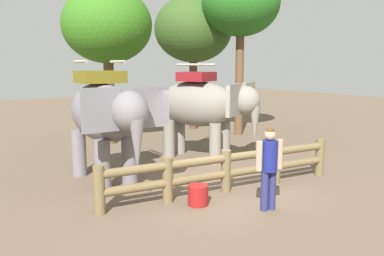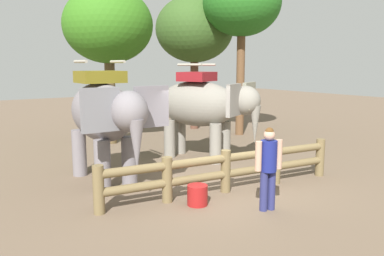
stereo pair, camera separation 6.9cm
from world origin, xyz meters
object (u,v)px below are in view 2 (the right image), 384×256
at_px(tree_far_right, 194,30).
at_px(elephant_near_left, 105,115).
at_px(tourist_woman_in_black, 268,163).
at_px(feed_bucket, 197,195).
at_px(log_fence, 226,168).
at_px(elephant_center, 203,106).
at_px(tree_far_left, 108,26).
at_px(tree_back_center, 242,4).

bearing_deg(tree_far_right, elephant_near_left, -138.94).
relative_size(tourist_woman_in_black, feed_bucket, 3.94).
bearing_deg(log_fence, feed_bucket, -161.68).
bearing_deg(elephant_near_left, elephant_center, 11.65).
bearing_deg(tree_far_left, log_fence, -90.52).
bearing_deg(log_fence, tree_back_center, 46.65).
xyz_separation_m(elephant_near_left, tree_back_center, (7.71, 3.57, 3.84)).
height_order(elephant_center, tree_far_left, tree_far_left).
bearing_deg(tree_back_center, tree_far_left, 165.96).
height_order(elephant_near_left, feed_bucket, elephant_near_left).
distance_m(elephant_center, tree_back_center, 6.25).
bearing_deg(log_fence, tourist_woman_in_black, -90.92).
distance_m(tourist_woman_in_black, feed_bucket, 1.74).
relative_size(elephant_center, tree_far_right, 0.58).
xyz_separation_m(tourist_woman_in_black, feed_bucket, (-1.07, 1.10, -0.82)).
bearing_deg(feed_bucket, tree_far_left, 81.35).
relative_size(elephant_near_left, tree_back_center, 0.52).
height_order(tourist_woman_in_black, tree_far_left, tree_far_left).
bearing_deg(tourist_woman_in_black, elephant_center, 70.93).
distance_m(elephant_center, tree_far_left, 5.24).
bearing_deg(feed_bucket, tourist_woman_in_black, -45.67).
bearing_deg(tree_back_center, feed_bucket, -136.78).
bearing_deg(tourist_woman_in_black, tree_far_left, 89.41).
bearing_deg(tree_far_left, tree_back_center, -14.04).
bearing_deg(feed_bucket, elephant_near_left, 111.09).
xyz_separation_m(tree_far_left, tree_back_center, (5.50, -1.38, 1.10)).
bearing_deg(log_fence, elephant_center, 63.38).
bearing_deg(log_fence, tree_far_right, 60.08).
bearing_deg(log_fence, tree_far_left, 89.48).
distance_m(tree_far_left, feed_bucket, 8.85).
bearing_deg(elephant_near_left, log_fence, -47.52).
height_order(tree_far_left, tree_far_right, tree_far_right).
bearing_deg(elephant_center, log_fence, -116.62).
distance_m(elephant_near_left, tree_back_center, 9.32).
bearing_deg(log_fence, elephant_near_left, 132.48).
relative_size(tourist_woman_in_black, tree_far_left, 0.30).
xyz_separation_m(elephant_near_left, elephant_center, (3.69, 0.76, -0.05)).
xyz_separation_m(tree_far_left, feed_bucket, (-1.16, -7.64, -4.32)).
relative_size(tree_back_center, tree_far_right, 1.13).
height_order(elephant_near_left, tree_far_left, tree_far_left).
height_order(elephant_near_left, tourist_woman_in_black, elephant_near_left).
distance_m(tree_back_center, tree_far_right, 2.78).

